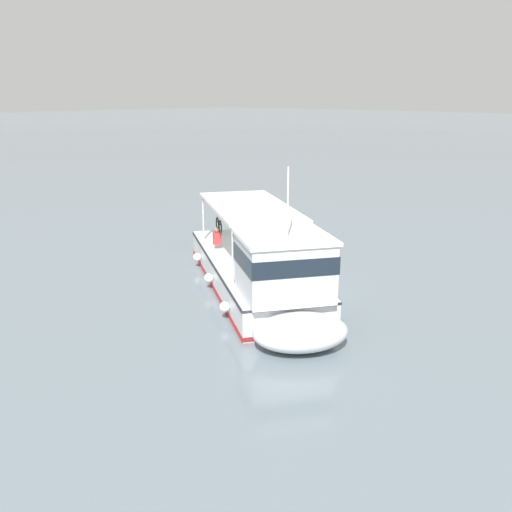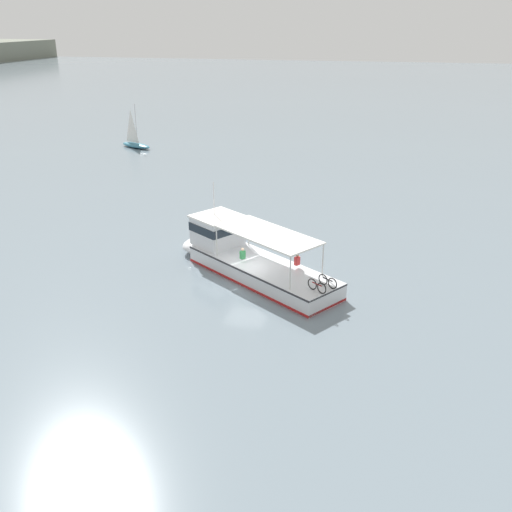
{
  "view_description": "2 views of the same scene",
  "coord_description": "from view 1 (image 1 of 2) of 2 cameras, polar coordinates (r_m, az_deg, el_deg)",
  "views": [
    {
      "loc": [
        17.27,
        14.19,
        7.52
      ],
      "look_at": [
        0.93,
        -0.44,
        1.4
      ],
      "focal_mm": 41.56,
      "sensor_mm": 36.0,
      "label": 1
    },
    {
      "loc": [
        -30.69,
        -7.87,
        15.1
      ],
      "look_at": [
        0.93,
        -0.44,
        1.4
      ],
      "focal_mm": 39.59,
      "sensor_mm": 36.0,
      "label": 2
    }
  ],
  "objects": [
    {
      "name": "ground_plane",
      "position": [
        23.59,
        2.31,
        -3.02
      ],
      "size": [
        400.0,
        400.0,
        0.0
      ],
      "primitive_type": "plane",
      "color": "slate"
    },
    {
      "name": "ferry_main",
      "position": [
        21.93,
        0.63,
        -1.66
      ],
      "size": [
        9.73,
        12.24,
        5.32
      ],
      "color": "silver",
      "rests_on": "ground"
    }
  ]
}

